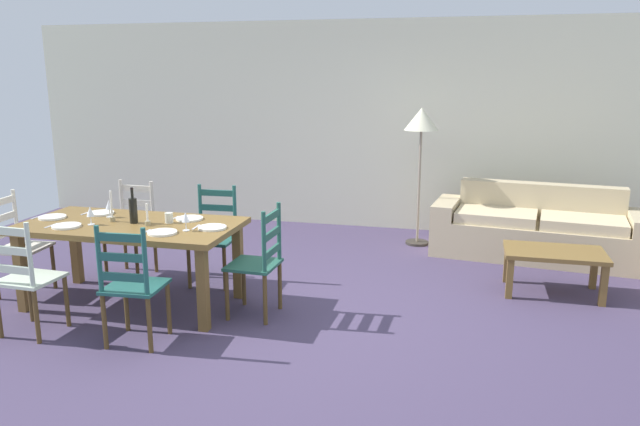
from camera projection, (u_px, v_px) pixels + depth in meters
name	position (u px, v px, depth m)	size (l,w,h in m)	color
ground_plane	(303.00, 318.00, 5.15)	(9.60, 9.60, 0.02)	#433854
wall_far	(369.00, 126.00, 7.97)	(9.60, 0.16, 2.70)	beige
dining_table	(130.00, 233.00, 5.30)	(1.90, 0.96, 0.75)	brown
dining_chair_near_left	(25.00, 277.00, 4.71)	(0.44, 0.42, 0.96)	beige
dining_chair_near_right	(132.00, 285.00, 4.54)	(0.45, 0.43, 0.96)	#215951
dining_chair_far_left	(132.00, 229.00, 6.16)	(0.44, 0.42, 0.96)	beige
dining_chair_far_right	(214.00, 235.00, 5.92)	(0.44, 0.42, 0.96)	#20584F
dining_chair_head_west	(17.00, 245.00, 5.60)	(0.43, 0.45, 0.96)	silver
dining_chair_head_east	(259.00, 262.00, 5.09)	(0.41, 0.43, 0.96)	#225646
dinner_plate_near_left	(66.00, 226.00, 5.15)	(0.24, 0.24, 0.02)	white
fork_near_left	(51.00, 226.00, 5.19)	(0.02, 0.17, 0.01)	silver
dinner_plate_near_right	(162.00, 232.00, 4.94)	(0.24, 0.24, 0.02)	white
fork_near_right	(146.00, 232.00, 4.98)	(0.02, 0.17, 0.01)	silver
dinner_plate_far_left	(101.00, 213.00, 5.62)	(0.24, 0.24, 0.02)	white
fork_far_left	(87.00, 213.00, 5.66)	(0.02, 0.17, 0.01)	silver
dinner_plate_far_right	(189.00, 219.00, 5.41)	(0.24, 0.24, 0.02)	white
fork_far_right	(174.00, 218.00, 5.45)	(0.02, 0.17, 0.01)	silver
dinner_plate_head_west	(52.00, 217.00, 5.46)	(0.24, 0.24, 0.02)	white
fork_head_west	(38.00, 217.00, 5.50)	(0.02, 0.17, 0.01)	silver
dinner_plate_head_east	(212.00, 228.00, 5.10)	(0.24, 0.24, 0.02)	white
fork_head_east	(196.00, 227.00, 5.13)	(0.02, 0.17, 0.01)	silver
wine_bottle	(133.00, 210.00, 5.26)	(0.07, 0.07, 0.32)	black
wine_glass_near_left	(90.00, 212.00, 5.20)	(0.06, 0.06, 0.16)	white
wine_glass_near_right	(186.00, 218.00, 5.00)	(0.06, 0.06, 0.16)	white
wine_glass_far_left	(109.00, 205.00, 5.48)	(0.06, 0.06, 0.16)	white
coffee_cup_primary	(169.00, 218.00, 5.29)	(0.07, 0.07, 0.09)	beige
candle_tall	(112.00, 213.00, 5.33)	(0.05, 0.05, 0.28)	#998C66
candle_short	(147.00, 220.00, 5.19)	(0.05, 0.05, 0.19)	#998C66
couch	(538.00, 231.00, 6.80)	(2.36, 1.08, 0.80)	tan
coffee_table	(554.00, 257.00, 5.63)	(0.90, 0.56, 0.42)	brown
standing_lamp	(421.00, 127.00, 7.04)	(0.40, 0.40, 1.64)	#332D28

